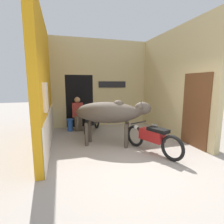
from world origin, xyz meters
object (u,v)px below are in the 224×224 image
(motorcycle_far, at_px, (93,121))
(plastic_stool, at_px, (70,125))
(bucket, at_px, (154,128))
(cow, at_px, (110,113))
(motorcycle_near, at_px, (152,137))
(shopkeeper_seated, at_px, (78,113))

(motorcycle_far, height_order, plastic_stool, motorcycle_far)
(plastic_stool, height_order, bucket, plastic_stool)
(cow, relative_size, motorcycle_near, 1.24)
(plastic_stool, bearing_deg, bucket, -17.16)
(cow, bearing_deg, plastic_stool, 119.04)
(motorcycle_near, bearing_deg, plastic_stool, 124.79)
(motorcycle_near, xyz_separation_m, plastic_stool, (-1.94, 2.80, -0.17))
(motorcycle_near, xyz_separation_m, motorcycle_far, (-1.13, 2.41, -0.01))
(shopkeeper_seated, relative_size, bucket, 4.98)
(cow, height_order, plastic_stool, cow)
(cow, height_order, motorcycle_far, cow)
(motorcycle_far, xyz_separation_m, shopkeeper_seated, (-0.50, 0.42, 0.27))
(shopkeeper_seated, distance_m, bucket, 3.00)
(motorcycle_near, distance_m, motorcycle_far, 2.66)
(cow, height_order, motorcycle_near, cow)
(motorcycle_near, height_order, bucket, motorcycle_near)
(motorcycle_far, bearing_deg, cow, -80.63)
(motorcycle_near, bearing_deg, bucket, 58.27)
(shopkeeper_seated, bearing_deg, motorcycle_far, -40.30)
(motorcycle_far, height_order, bucket, motorcycle_far)
(motorcycle_far, distance_m, plastic_stool, 0.91)
(motorcycle_near, height_order, motorcycle_far, motorcycle_near)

